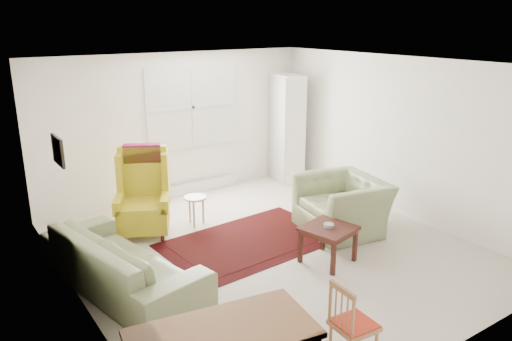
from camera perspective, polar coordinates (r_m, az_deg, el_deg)
room at (r=6.67m, az=0.56°, el=1.54°), size 5.04×5.54×2.51m
rug at (r=7.14m, az=-0.62°, el=-8.05°), size 2.49×1.70×0.02m
sofa at (r=6.01m, az=-15.16°, el=-8.89°), size 1.35×2.46×0.94m
armchair at (r=7.45m, az=9.82°, el=-3.32°), size 1.27×1.40×0.95m
wingback_chair at (r=7.33m, az=-12.87°, el=-2.50°), size 1.02×1.03×1.28m
coffee_table at (r=6.56m, az=8.22°, el=-8.33°), size 0.72×0.72×0.49m
stool at (r=7.69m, az=-6.92°, el=-4.54°), size 0.40×0.40×0.46m
cabinet at (r=9.60m, az=3.48°, el=4.83°), size 0.58×0.88×2.04m
desk_chair at (r=4.77m, az=11.17°, el=-16.73°), size 0.38×0.38×0.82m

